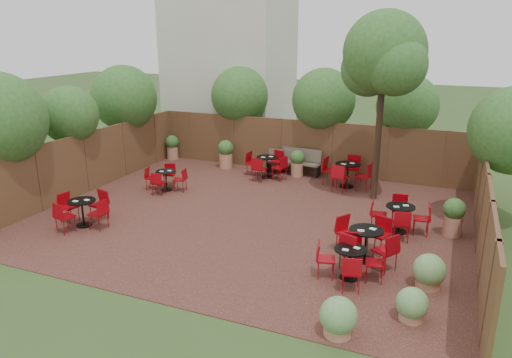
% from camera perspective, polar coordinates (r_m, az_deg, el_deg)
% --- Properties ---
extents(ground, '(80.00, 80.00, 0.00)m').
position_cam_1_polar(ground, '(14.01, -0.41, -4.52)').
color(ground, '#354F23').
rests_on(ground, ground).
extents(courtyard_paving, '(12.00, 10.00, 0.02)m').
position_cam_1_polar(courtyard_paving, '(14.01, -0.41, -4.48)').
color(courtyard_paving, '#381917').
rests_on(courtyard_paving, ground).
extents(fence_back, '(12.00, 0.08, 2.00)m').
position_cam_1_polar(fence_back, '(18.21, 5.81, 3.83)').
color(fence_back, '#4F321D').
rests_on(fence_back, ground).
extents(fence_left, '(0.08, 10.00, 2.00)m').
position_cam_1_polar(fence_left, '(16.87, -19.51, 1.83)').
color(fence_left, '#4F321D').
rests_on(fence_left, ground).
extents(fence_right, '(0.08, 10.00, 2.00)m').
position_cam_1_polar(fence_right, '(12.70, 25.38, -3.78)').
color(fence_right, '#4F321D').
rests_on(fence_right, ground).
extents(neighbour_building, '(5.00, 4.00, 8.00)m').
position_cam_1_polar(neighbour_building, '(22.19, -3.06, 14.13)').
color(neighbour_building, beige).
rests_on(neighbour_building, ground).
extents(overhang_foliage, '(15.81, 10.74, 2.69)m').
position_cam_1_polar(overhang_foliage, '(16.35, -3.55, 8.49)').
color(overhang_foliage, '#2A5A1D').
rests_on(overhang_foliage, ground).
extents(courtyard_tree, '(2.65, 2.55, 5.79)m').
position_cam_1_polar(courtyard_tree, '(15.06, 14.95, 13.64)').
color(courtyard_tree, black).
rests_on(courtyard_tree, courtyard_paving).
extents(park_bench_left, '(1.41, 0.49, 0.86)m').
position_cam_1_polar(park_bench_left, '(18.18, 3.49, 2.12)').
color(park_bench_left, brown).
rests_on(park_bench_left, courtyard_paving).
extents(park_bench_right, '(1.60, 0.62, 0.97)m').
position_cam_1_polar(park_bench_right, '(17.99, 5.29, 2.10)').
color(park_bench_right, brown).
rests_on(park_bench_right, courtyard_paving).
extents(bistro_tables, '(9.65, 7.95, 0.96)m').
position_cam_1_polar(bistro_tables, '(14.10, 3.59, -2.41)').
color(bistro_tables, black).
rests_on(bistro_tables, courtyard_paving).
extents(planters, '(11.58, 4.46, 1.11)m').
position_cam_1_polar(planters, '(17.29, 1.32, 1.77)').
color(planters, '#A77153').
rests_on(planters, courtyard_paving).
extents(low_shrubs, '(2.03, 3.04, 0.74)m').
position_cam_1_polar(low_shrubs, '(9.77, 16.15, -13.14)').
color(low_shrubs, '#A77153').
rests_on(low_shrubs, courtyard_paving).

